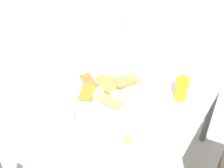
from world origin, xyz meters
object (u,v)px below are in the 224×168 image
(salad_plate_greens, at_px, (126,31))
(drinking_glass, at_px, (65,121))
(soda_can, at_px, (181,89))
(salad_plate_rice, at_px, (144,140))
(fork, at_px, (170,55))
(paper_napkin, at_px, (173,56))
(spoon, at_px, (176,57))
(pide_platter, at_px, (107,90))
(dining_table, at_px, (115,96))

(salad_plate_greens, relative_size, drinking_glass, 2.22)
(salad_plate_greens, xyz_separation_m, soda_can, (0.33, 0.50, 0.04))
(salad_plate_rice, distance_m, fork, 0.64)
(fork, bearing_deg, paper_napkin, 101.69)
(spoon, bearing_deg, salad_plate_rice, 25.24)
(salad_plate_rice, relative_size, fork, 1.38)
(pide_platter, bearing_deg, salad_plate_rice, 60.17)
(paper_napkin, relative_size, spoon, 0.76)
(salad_plate_greens, distance_m, paper_napkin, 0.34)
(dining_table, height_order, paper_napkin, paper_napkin)
(paper_napkin, xyz_separation_m, spoon, (0.00, 0.02, 0.00))
(drinking_glass, relative_size, fork, 0.59)
(salad_plate_greens, relative_size, spoon, 1.31)
(salad_plate_rice, bearing_deg, paper_napkin, -166.96)
(soda_can, relative_size, fork, 0.73)
(salad_plate_greens, bearing_deg, drinking_glass, 10.48)
(dining_table, distance_m, paper_napkin, 0.41)
(dining_table, bearing_deg, salad_plate_greens, -156.56)
(dining_table, bearing_deg, fork, 160.64)
(paper_napkin, bearing_deg, dining_table, -21.75)
(salad_plate_greens, xyz_separation_m, spoon, (0.05, 0.35, -0.01))
(paper_napkin, xyz_separation_m, fork, (0.00, -0.02, 0.00))
(salad_plate_rice, relative_size, paper_napkin, 1.83)
(salad_plate_greens, bearing_deg, fork, 80.86)
(salad_plate_greens, height_order, salad_plate_rice, salad_plate_rice)
(fork, bearing_deg, salad_plate_rice, 26.29)
(salad_plate_greens, distance_m, salad_plate_rice, 0.83)
(drinking_glass, height_order, paper_napkin, drinking_glass)
(fork, xyz_separation_m, spoon, (0.00, 0.04, 0.00))
(salad_plate_rice, distance_m, drinking_glass, 0.36)
(dining_table, relative_size, paper_napkin, 9.53)
(salad_plate_rice, xyz_separation_m, paper_napkin, (-0.62, -0.14, -0.02))
(dining_table, relative_size, soda_can, 9.84)
(spoon, bearing_deg, soda_can, 40.90)
(pide_platter, distance_m, fork, 0.47)
(pide_platter, distance_m, spoon, 0.48)
(fork, bearing_deg, spoon, 101.69)
(salad_plate_rice, height_order, paper_napkin, salad_plate_rice)
(dining_table, xyz_separation_m, salad_plate_greens, (-0.43, -0.19, 0.10))
(dining_table, xyz_separation_m, fork, (-0.38, 0.13, 0.08))
(pide_platter, bearing_deg, fork, 162.26)
(fork, bearing_deg, soda_can, 44.26)
(dining_table, bearing_deg, pide_platter, -8.23)
(salad_plate_rice, bearing_deg, salad_plate_greens, -144.41)
(salad_plate_greens, bearing_deg, salad_plate_rice, 35.59)
(drinking_glass, bearing_deg, salad_plate_greens, -169.52)
(pide_platter, xyz_separation_m, salad_plate_rice, (0.17, 0.30, 0.00))
(soda_can, relative_size, spoon, 0.74)
(pide_platter, distance_m, salad_plate_greens, 0.53)
(pide_platter, relative_size, fork, 1.93)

